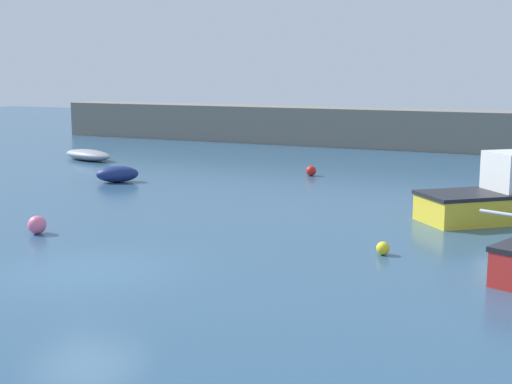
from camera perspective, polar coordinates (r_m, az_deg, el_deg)
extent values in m
cube|color=#2D5170|center=(18.08, -13.62, -6.54)|extent=(120.00, 120.00, 0.20)
cube|color=slate|center=(45.68, 11.23, 4.99)|extent=(48.96, 2.99, 2.44)
cube|color=yellow|center=(24.87, 19.38, -1.13)|extent=(5.62, 5.30, 0.85)
cube|color=black|center=(24.79, 19.44, -0.02)|extent=(5.74, 5.40, 0.12)
ellipsoid|color=gray|center=(39.96, -13.29, 2.91)|extent=(3.76, 2.21, 0.58)
ellipsoid|color=navy|center=(31.85, -11.03, 1.42)|extent=(2.03, 1.87, 0.72)
sphere|color=red|center=(33.25, 4.43, 1.70)|extent=(0.47, 0.47, 0.47)
sphere|color=#EA668C|center=(22.45, -17.12, -2.53)|extent=(0.55, 0.55, 0.55)
sphere|color=yellow|center=(19.37, 10.13, -4.45)|extent=(0.36, 0.36, 0.36)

